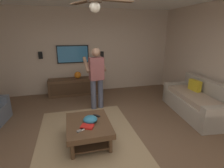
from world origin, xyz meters
TOP-DOWN VIEW (x-y plane):
  - ground_plane at (0.00, 0.00)m, footprint 7.32×7.32m
  - wall_back_tv at (3.10, 0.00)m, footprint 0.10×6.25m
  - area_rug at (0.25, 0.29)m, footprint 2.46×1.95m
  - couch at (0.55, -2.52)m, footprint 1.98×1.07m
  - coffee_table at (0.05, 0.29)m, footprint 1.00×0.80m
  - media_console at (2.76, 0.40)m, footprint 0.45×1.70m
  - tv at (3.01, 0.40)m, footprint 0.05×1.02m
  - person_standing at (1.51, -0.12)m, footprint 0.58×0.58m
  - bowl at (0.06, 0.25)m, footprint 0.26×0.26m
  - remote_white at (-0.15, 0.38)m, footprint 0.12×0.15m
  - remote_black at (0.26, 0.10)m, footprint 0.14×0.14m
  - remote_grey at (-0.19, 0.45)m, footprint 0.12×0.15m
  - book at (-0.11, 0.33)m, footprint 0.24×0.27m
  - vase_round at (2.79, 0.30)m, footprint 0.22×0.22m
  - wall_speaker_left at (3.02, -0.58)m, footprint 0.06×0.12m
  - wall_speaker_right at (3.02, 1.40)m, footprint 0.06×0.12m
  - ceiling_fan at (-0.16, 0.15)m, footprint 1.15×1.21m

SIDE VIEW (x-z plane):
  - ground_plane at x=0.00m, z-range 0.00..0.00m
  - area_rug at x=0.25m, z-range 0.00..0.01m
  - media_console at x=2.76m, z-range 0.00..0.55m
  - coffee_table at x=0.05m, z-range 0.10..0.50m
  - couch at x=0.55m, z-range -0.12..0.75m
  - remote_white at x=-0.15m, z-range 0.40..0.42m
  - remote_black at x=0.26m, z-range 0.40..0.42m
  - remote_grey at x=-0.19m, z-range 0.40..0.42m
  - book at x=-0.11m, z-range 0.40..0.44m
  - bowl at x=0.06m, z-range 0.40..0.52m
  - vase_round at x=2.79m, z-range 0.55..0.77m
  - person_standing at x=1.51m, z-range 0.11..1.75m
  - wall_speaker_left at x=3.02m, z-range 1.16..1.38m
  - wall_speaker_right at x=3.02m, z-range 1.20..1.42m
  - tv at x=3.01m, z-range 1.03..1.61m
  - wall_back_tv at x=3.10m, z-range 0.00..2.76m
  - ceiling_fan at x=-0.16m, z-range 2.20..2.66m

